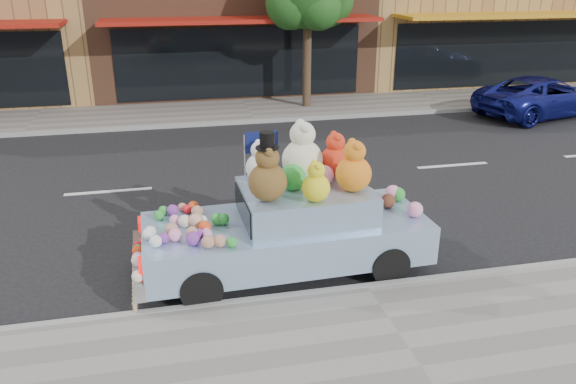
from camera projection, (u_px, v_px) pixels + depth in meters
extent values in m
plane|color=black|center=(291.00, 178.00, 12.76)|extent=(120.00, 120.00, 0.00)
cube|color=gray|center=(409.00, 353.00, 6.83)|extent=(60.00, 3.00, 0.12)
cube|color=gray|center=(248.00, 110.00, 18.63)|extent=(60.00, 3.00, 0.12)
cube|color=gray|center=(367.00, 289.00, 8.19)|extent=(60.00, 0.12, 0.13)
cube|color=gray|center=(255.00, 121.00, 17.27)|extent=(60.00, 0.12, 0.13)
cube|color=black|center=(241.00, 63.00, 19.48)|extent=(8.50, 0.06, 2.40)
cube|color=maroon|center=(243.00, 20.00, 18.13)|extent=(9.00, 1.80, 0.12)
cube|color=black|center=(500.00, 54.00, 21.49)|extent=(8.50, 0.06, 2.40)
cube|color=orange|center=(519.00, 15.00, 20.14)|extent=(9.00, 1.80, 0.12)
cylinder|color=#38281C|center=(307.00, 61.00, 18.47)|extent=(0.28, 0.28, 3.20)
sphere|color=#164413|center=(291.00, 4.00, 17.49)|extent=(1.60, 1.60, 1.60)
sphere|color=#164413|center=(319.00, 8.00, 17.33)|extent=(1.40, 1.40, 1.40)
imported|color=navy|center=(542.00, 96.00, 17.97)|extent=(4.90, 3.15, 1.26)
cylinder|color=black|center=(389.00, 265.00, 8.38)|extent=(0.61, 0.22, 0.60)
cylinder|color=black|center=(353.00, 222.00, 9.78)|extent=(0.61, 0.22, 0.60)
cylinder|color=black|center=(201.00, 289.00, 7.74)|extent=(0.61, 0.22, 0.60)
cylinder|color=black|center=(191.00, 240.00, 9.14)|extent=(0.61, 0.22, 0.60)
cube|color=#8FAFD6|center=(286.00, 238.00, 8.67)|extent=(4.35, 1.83, 0.60)
cube|color=#8FAFD6|center=(305.00, 203.00, 8.53)|extent=(1.94, 1.56, 0.50)
cube|color=silver|center=(139.00, 263.00, 8.22)|extent=(0.21, 1.78, 0.26)
cube|color=red|center=(141.00, 266.00, 7.50)|extent=(0.07, 0.28, 0.16)
cube|color=red|center=(140.00, 224.00, 8.72)|extent=(0.07, 0.28, 0.16)
cube|color=black|center=(243.00, 209.00, 8.32)|extent=(0.08, 1.30, 0.40)
sphere|color=brown|center=(268.00, 182.00, 7.88)|extent=(0.55, 0.55, 0.55)
sphere|color=brown|center=(267.00, 158.00, 7.74)|extent=(0.34, 0.34, 0.34)
sphere|color=brown|center=(269.00, 153.00, 7.59)|extent=(0.13, 0.13, 0.13)
sphere|color=brown|center=(266.00, 148.00, 7.81)|extent=(0.13, 0.13, 0.13)
cylinder|color=black|center=(267.00, 148.00, 7.69)|extent=(0.33, 0.33, 0.02)
cylinder|color=black|center=(267.00, 140.00, 7.65)|extent=(0.21, 0.21, 0.22)
sphere|color=beige|center=(302.00, 160.00, 8.65)|extent=(0.64, 0.64, 0.64)
sphere|color=beige|center=(303.00, 134.00, 8.50)|extent=(0.40, 0.40, 0.40)
sphere|color=beige|center=(305.00, 128.00, 8.33)|extent=(0.15, 0.15, 0.15)
sphere|color=beige|center=(300.00, 124.00, 8.58)|extent=(0.15, 0.15, 0.15)
sphere|color=orange|center=(354.00, 174.00, 8.22)|extent=(0.53, 0.53, 0.53)
sphere|color=orange|center=(355.00, 152.00, 8.10)|extent=(0.33, 0.33, 0.33)
sphere|color=orange|center=(358.00, 147.00, 7.95)|extent=(0.13, 0.13, 0.13)
sphere|color=orange|center=(352.00, 142.00, 8.16)|extent=(0.13, 0.13, 0.13)
sphere|color=red|center=(335.00, 161.00, 8.85)|extent=(0.48, 0.48, 0.48)
sphere|color=red|center=(336.00, 142.00, 8.73)|extent=(0.30, 0.30, 0.30)
sphere|color=red|center=(338.00, 138.00, 8.60)|extent=(0.11, 0.11, 0.11)
sphere|color=red|center=(334.00, 134.00, 8.79)|extent=(0.11, 0.11, 0.11)
sphere|color=silver|center=(260.00, 167.00, 8.63)|extent=(0.44, 0.44, 0.44)
sphere|color=silver|center=(260.00, 150.00, 8.53)|extent=(0.27, 0.27, 0.27)
sphere|color=silver|center=(260.00, 146.00, 8.41)|extent=(0.10, 0.10, 0.10)
sphere|color=silver|center=(258.00, 143.00, 8.58)|extent=(0.10, 0.10, 0.10)
sphere|color=yellow|center=(316.00, 188.00, 7.87)|extent=(0.40, 0.40, 0.40)
sphere|color=yellow|center=(316.00, 170.00, 7.78)|extent=(0.25, 0.25, 0.25)
sphere|color=yellow|center=(318.00, 167.00, 7.67)|extent=(0.10, 0.10, 0.10)
sphere|color=yellow|center=(315.00, 163.00, 7.83)|extent=(0.10, 0.10, 0.10)
sphere|color=#278F2F|center=(292.00, 178.00, 8.33)|extent=(0.40, 0.40, 0.40)
sphere|color=pink|center=(323.00, 175.00, 8.50)|extent=(0.32, 0.32, 0.32)
sphere|color=pink|center=(175.00, 220.00, 8.36)|extent=(0.16, 0.16, 0.16)
sphere|color=#A37159|center=(197.00, 211.00, 8.62)|extent=(0.19, 0.19, 0.19)
sphere|color=red|center=(175.00, 232.00, 8.00)|extent=(0.13, 0.13, 0.13)
sphere|color=#6E2D8A|center=(173.00, 210.00, 8.67)|extent=(0.18, 0.18, 0.18)
sphere|color=white|center=(202.00, 220.00, 8.37)|extent=(0.15, 0.15, 0.15)
sphere|color=pink|center=(208.00, 235.00, 7.91)|extent=(0.13, 0.13, 0.13)
sphere|color=#A37159|center=(182.00, 207.00, 8.84)|extent=(0.14, 0.14, 0.14)
sphere|color=white|center=(150.00, 232.00, 7.97)|extent=(0.17, 0.17, 0.17)
sphere|color=red|center=(205.00, 227.00, 8.11)|extent=(0.18, 0.18, 0.18)
sphere|color=pink|center=(175.00, 235.00, 7.85)|extent=(0.19, 0.19, 0.19)
sphere|color=#6E2D8A|center=(163.00, 238.00, 7.80)|extent=(0.15, 0.15, 0.15)
sphere|color=#A37159|center=(208.00, 242.00, 7.66)|extent=(0.19, 0.19, 0.19)
sphere|color=#278F2F|center=(163.00, 211.00, 8.70)|extent=(0.15, 0.15, 0.15)
sphere|color=#278F2F|center=(217.00, 219.00, 8.37)|extent=(0.19, 0.19, 0.19)
sphere|color=red|center=(193.00, 206.00, 8.82)|extent=(0.18, 0.18, 0.18)
sphere|color=pink|center=(207.00, 233.00, 7.98)|extent=(0.14, 0.14, 0.14)
sphere|color=#6E2D8A|center=(199.00, 233.00, 7.97)|extent=(0.14, 0.14, 0.14)
sphere|color=#6E2D8A|center=(193.00, 238.00, 7.73)|extent=(0.21, 0.21, 0.21)
sphere|color=#A37159|center=(172.00, 229.00, 8.02)|extent=(0.19, 0.19, 0.19)
sphere|color=red|center=(187.00, 209.00, 8.77)|extent=(0.14, 0.14, 0.14)
sphere|color=white|center=(155.00, 241.00, 7.69)|extent=(0.18, 0.18, 0.18)
sphere|color=#278F2F|center=(232.00, 242.00, 7.68)|extent=(0.15, 0.15, 0.15)
sphere|color=#278F2F|center=(223.00, 219.00, 8.37)|extent=(0.18, 0.18, 0.18)
sphere|color=#6E2D8A|center=(200.00, 221.00, 8.36)|extent=(0.14, 0.14, 0.14)
sphere|color=white|center=(148.00, 234.00, 7.91)|extent=(0.17, 0.17, 0.17)
sphere|color=#278F2F|center=(159.00, 215.00, 8.53)|extent=(0.15, 0.15, 0.15)
sphere|color=#A37159|center=(220.00, 241.00, 7.69)|extent=(0.18, 0.18, 0.18)
sphere|color=#A37159|center=(192.00, 232.00, 7.94)|extent=(0.18, 0.18, 0.18)
sphere|color=beige|center=(185.00, 221.00, 8.28)|extent=(0.19, 0.19, 0.19)
sphere|color=#D8A88C|center=(196.00, 220.00, 8.25)|extent=(0.22, 0.22, 0.22)
sphere|color=white|center=(138.00, 260.00, 7.85)|extent=(0.18, 0.18, 0.18)
sphere|color=pink|center=(138.00, 258.00, 7.93)|extent=(0.17, 0.17, 0.17)
sphere|color=red|center=(138.00, 251.00, 8.13)|extent=(0.16, 0.16, 0.16)
sphere|color=#278F2F|center=(138.00, 249.00, 8.23)|extent=(0.13, 0.13, 0.13)
sphere|color=beige|center=(138.00, 276.00, 7.45)|extent=(0.17, 0.17, 0.17)
sphere|color=red|center=(138.00, 246.00, 8.30)|extent=(0.14, 0.14, 0.14)
sphere|color=#522817|center=(388.00, 201.00, 8.96)|extent=(0.23, 0.23, 0.23)
sphere|color=pink|center=(415.00, 210.00, 8.62)|extent=(0.25, 0.25, 0.25)
sphere|color=#278F2F|center=(398.00, 194.00, 9.22)|extent=(0.23, 0.23, 0.23)
sphere|color=pink|center=(393.00, 193.00, 9.24)|extent=(0.26, 0.26, 0.26)
sphere|color=#A37159|center=(367.00, 195.00, 9.18)|extent=(0.25, 0.25, 0.25)
cylinder|color=#997A54|center=(135.00, 309.00, 7.52)|extent=(0.06, 0.06, 0.17)
sphere|color=#997A54|center=(134.00, 303.00, 7.49)|extent=(0.07, 0.07, 0.07)
cylinder|color=#997A54|center=(135.00, 305.00, 7.62)|extent=(0.06, 0.06, 0.17)
sphere|color=#997A54|center=(134.00, 299.00, 7.58)|extent=(0.07, 0.07, 0.07)
cylinder|color=#997A54|center=(135.00, 301.00, 7.71)|extent=(0.06, 0.06, 0.17)
sphere|color=#997A54|center=(134.00, 295.00, 7.68)|extent=(0.07, 0.07, 0.07)
cylinder|color=#997A54|center=(135.00, 297.00, 7.81)|extent=(0.06, 0.06, 0.17)
sphere|color=#997A54|center=(134.00, 291.00, 7.77)|extent=(0.07, 0.07, 0.07)
cylinder|color=#997A54|center=(135.00, 293.00, 7.90)|extent=(0.06, 0.06, 0.17)
sphere|color=#997A54|center=(134.00, 287.00, 7.87)|extent=(0.07, 0.07, 0.07)
cylinder|color=#997A54|center=(135.00, 289.00, 8.00)|extent=(0.06, 0.06, 0.17)
sphere|color=#997A54|center=(134.00, 283.00, 7.96)|extent=(0.07, 0.07, 0.07)
cylinder|color=#997A54|center=(135.00, 285.00, 8.09)|extent=(0.06, 0.06, 0.17)
sphere|color=#997A54|center=(134.00, 279.00, 8.06)|extent=(0.07, 0.07, 0.07)
cylinder|color=#997A54|center=(135.00, 281.00, 8.19)|extent=(0.06, 0.06, 0.17)
sphere|color=#997A54|center=(134.00, 276.00, 8.16)|extent=(0.07, 0.07, 0.07)
cylinder|color=#997A54|center=(135.00, 278.00, 8.29)|extent=(0.06, 0.06, 0.17)
sphere|color=#997A54|center=(134.00, 272.00, 8.25)|extent=(0.07, 0.07, 0.07)
cylinder|color=#997A54|center=(135.00, 274.00, 8.38)|extent=(0.06, 0.06, 0.17)
sphere|color=#997A54|center=(134.00, 269.00, 8.35)|extent=(0.07, 0.07, 0.07)
cylinder|color=#997A54|center=(135.00, 271.00, 8.48)|extent=(0.06, 0.06, 0.17)
sphere|color=#997A54|center=(134.00, 265.00, 8.44)|extent=(0.07, 0.07, 0.07)
cylinder|color=#997A54|center=(135.00, 268.00, 8.57)|extent=(0.06, 0.06, 0.17)
sphere|color=#997A54|center=(134.00, 262.00, 8.54)|extent=(0.07, 0.07, 0.07)
cylinder|color=#997A54|center=(135.00, 264.00, 8.67)|extent=(0.06, 0.06, 0.17)
sphere|color=#997A54|center=(135.00, 259.00, 8.63)|extent=(0.07, 0.07, 0.07)
cylinder|color=#997A54|center=(135.00, 261.00, 8.76)|extent=(0.06, 0.06, 0.17)
sphere|color=#997A54|center=(135.00, 256.00, 8.73)|extent=(0.07, 0.07, 0.07)
cylinder|color=#997A54|center=(135.00, 258.00, 8.86)|extent=(0.06, 0.06, 0.17)
sphere|color=#997A54|center=(135.00, 253.00, 8.83)|extent=(0.07, 0.07, 0.07)
cylinder|color=#997A54|center=(135.00, 255.00, 8.96)|extent=(0.06, 0.06, 0.17)
sphere|color=#997A54|center=(135.00, 249.00, 8.92)|extent=(0.07, 0.07, 0.07)
cylinder|color=#997A54|center=(135.00, 252.00, 9.05)|extent=(0.06, 0.06, 0.17)
sphere|color=#997A54|center=(135.00, 247.00, 9.02)|extent=(0.07, 0.07, 0.07)
cylinder|color=silver|center=(245.00, 157.00, 8.72)|extent=(0.02, 0.02, 0.70)
cube|color=#0C1447|center=(262.00, 142.00, 8.72)|extent=(0.52, 0.04, 0.34)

